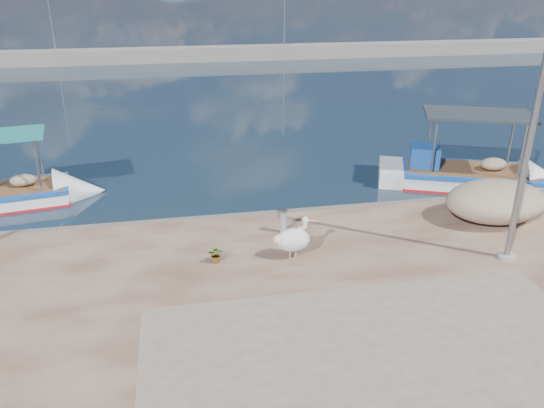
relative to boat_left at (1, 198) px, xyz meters
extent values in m
plane|color=#162635|center=(8.41, -8.41, -0.22)|extent=(1400.00, 1400.00, 0.00)
cube|color=gray|center=(9.41, -11.41, 0.28)|extent=(9.00, 7.00, 0.01)
cube|color=gray|center=(8.41, 31.59, 0.38)|extent=(120.00, 2.20, 1.20)
cylinder|color=gray|center=(-3.59, 31.59, 3.78)|extent=(0.16, 0.16, 7.00)
cylinder|color=gray|center=(16.41, 31.59, 3.78)|extent=(0.16, 0.16, 7.00)
cube|color=white|center=(0.06, 0.01, -0.14)|extent=(6.10, 2.84, 0.96)
cube|color=#184BA1|center=(0.06, 0.01, 0.29)|extent=(4.49, 2.63, 0.14)
cube|color=#AC1517|center=(0.06, 0.01, -0.20)|extent=(4.49, 2.61, 0.12)
cube|color=white|center=(16.39, -1.27, -0.14)|extent=(6.90, 4.39, 1.08)
cube|color=#184BA1|center=(16.39, -1.27, 0.35)|extent=(5.21, 3.79, 0.16)
cube|color=#AC1517|center=(16.39, -1.27, -0.20)|extent=(5.21, 3.77, 0.14)
cube|color=#184BA1|center=(14.86, -0.68, 0.80)|extent=(1.32, 1.32, 0.79)
cube|color=#22292C|center=(16.39, -1.27, 2.44)|extent=(4.11, 3.22, 0.09)
cylinder|color=tan|center=(8.56, -6.29, 0.42)|extent=(0.04, 0.04, 0.29)
cylinder|color=tan|center=(8.70, -6.29, 0.42)|extent=(0.04, 0.04, 0.29)
ellipsoid|color=silver|center=(8.63, -6.29, 0.79)|extent=(0.87, 0.54, 0.61)
cylinder|color=silver|center=(8.89, -6.29, 1.10)|extent=(0.20, 0.11, 0.52)
sphere|color=silver|center=(8.93, -6.29, 1.32)|extent=(0.17, 0.17, 0.17)
cone|color=#CE6250|center=(9.14, -6.30, 1.28)|extent=(0.42, 0.10, 0.13)
cylinder|color=gray|center=(14.00, -7.30, 3.78)|extent=(0.16, 0.16, 7.00)
cylinder|color=gray|center=(14.00, -7.30, 0.33)|extent=(0.44, 0.44, 0.10)
cylinder|color=gray|center=(8.69, -4.82, 0.61)|extent=(0.17, 0.17, 0.67)
cylinder|color=gray|center=(8.69, -4.82, 0.94)|extent=(0.23, 0.23, 0.06)
imported|color=#33722D|center=(6.70, -6.15, 0.50)|extent=(0.46, 0.42, 0.43)
ellipsoid|color=tan|center=(14.94, -5.13, 0.87)|extent=(2.98, 2.13, 1.17)
camera|label=1|loc=(5.90, -17.85, 6.92)|focal=35.00mm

